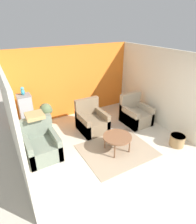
{
  "coord_description": "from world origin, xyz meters",
  "views": [
    {
      "loc": [
        -2.32,
        -2.24,
        3.16
      ],
      "look_at": [
        0.0,
        1.81,
        0.85
      ],
      "focal_mm": 30.0,
      "sensor_mm": 36.0,
      "label": 1
    }
  ],
  "objects_px": {
    "coffee_table": "(117,138)",
    "armchair_right": "(135,115)",
    "wicker_basket": "(177,140)",
    "armchair_left": "(42,146)",
    "parrot": "(23,91)",
    "birdcage": "(27,116)",
    "potted_plant": "(46,112)",
    "armchair_middle": "(92,122)"
  },
  "relations": [
    {
      "from": "armchair_middle",
      "to": "birdcage",
      "type": "distance_m",
      "value": 1.96
    },
    {
      "from": "armchair_right",
      "to": "potted_plant",
      "type": "bearing_deg",
      "value": 155.56
    },
    {
      "from": "armchair_middle",
      "to": "potted_plant",
      "type": "xyz_separation_m",
      "value": [
        -1.16,
        0.9,
        0.25
      ]
    },
    {
      "from": "armchair_left",
      "to": "parrot",
      "type": "xyz_separation_m",
      "value": [
        -0.06,
        1.34,
        1.05
      ]
    },
    {
      "from": "armchair_right",
      "to": "birdcage",
      "type": "relative_size",
      "value": 0.78
    },
    {
      "from": "birdcage",
      "to": "potted_plant",
      "type": "height_order",
      "value": "birdcage"
    },
    {
      "from": "armchair_left",
      "to": "wicker_basket",
      "type": "relative_size",
      "value": 2.36
    },
    {
      "from": "parrot",
      "to": "armchair_right",
      "type": "bearing_deg",
      "value": -19.75
    },
    {
      "from": "coffee_table",
      "to": "parrot",
      "type": "distance_m",
      "value": 2.95
    },
    {
      "from": "birdcage",
      "to": "parrot",
      "type": "distance_m",
      "value": 0.8
    },
    {
      "from": "armchair_right",
      "to": "birdcage",
      "type": "xyz_separation_m",
      "value": [
        -3.24,
        1.16,
        0.25
      ]
    },
    {
      "from": "armchair_middle",
      "to": "potted_plant",
      "type": "relative_size",
      "value": 1.17
    },
    {
      "from": "coffee_table",
      "to": "armchair_right",
      "type": "relative_size",
      "value": 0.78
    },
    {
      "from": "armchair_right",
      "to": "potted_plant",
      "type": "xyz_separation_m",
      "value": [
        -2.66,
        1.21,
        0.25
      ]
    },
    {
      "from": "armchair_middle",
      "to": "parrot",
      "type": "height_order",
      "value": "parrot"
    },
    {
      "from": "birdcage",
      "to": "parrot",
      "type": "bearing_deg",
      "value": 90.0
    },
    {
      "from": "wicker_basket",
      "to": "armchair_left",
      "type": "bearing_deg",
      "value": 156.97
    },
    {
      "from": "armchair_middle",
      "to": "parrot",
      "type": "xyz_separation_m",
      "value": [
        -1.74,
        0.85,
        1.05
      ]
    },
    {
      "from": "parrot",
      "to": "potted_plant",
      "type": "bearing_deg",
      "value": 4.49
    },
    {
      "from": "coffee_table",
      "to": "wicker_basket",
      "type": "bearing_deg",
      "value": -22.19
    },
    {
      "from": "armchair_left",
      "to": "armchair_right",
      "type": "xyz_separation_m",
      "value": [
        3.19,
        0.17,
        0.0
      ]
    },
    {
      "from": "armchair_left",
      "to": "armchair_middle",
      "type": "xyz_separation_m",
      "value": [
        1.69,
        0.49,
        0.0
      ]
    },
    {
      "from": "armchair_left",
      "to": "potted_plant",
      "type": "xyz_separation_m",
      "value": [
        0.52,
        1.38,
        0.25
      ]
    },
    {
      "from": "coffee_table",
      "to": "birdcage",
      "type": "distance_m",
      "value": 2.8
    },
    {
      "from": "coffee_table",
      "to": "armchair_left",
      "type": "distance_m",
      "value": 1.94
    },
    {
      "from": "armchair_middle",
      "to": "wicker_basket",
      "type": "distance_m",
      "value": 2.53
    },
    {
      "from": "coffee_table",
      "to": "armchair_middle",
      "type": "relative_size",
      "value": 0.78
    },
    {
      "from": "armchair_left",
      "to": "parrot",
      "type": "distance_m",
      "value": 1.7
    },
    {
      "from": "armchair_middle",
      "to": "wicker_basket",
      "type": "height_order",
      "value": "armchair_middle"
    },
    {
      "from": "armchair_middle",
      "to": "birdcage",
      "type": "xyz_separation_m",
      "value": [
        -1.74,
        0.85,
        0.25
      ]
    },
    {
      "from": "armchair_left",
      "to": "birdcage",
      "type": "height_order",
      "value": "birdcage"
    },
    {
      "from": "armchair_left",
      "to": "armchair_middle",
      "type": "distance_m",
      "value": 1.76
    },
    {
      "from": "armchair_right",
      "to": "birdcage",
      "type": "height_order",
      "value": "birdcage"
    },
    {
      "from": "wicker_basket",
      "to": "armchair_right",
      "type": "bearing_deg",
      "value": 95.76
    },
    {
      "from": "armchair_left",
      "to": "birdcage",
      "type": "bearing_deg",
      "value": 92.4
    },
    {
      "from": "parrot",
      "to": "armchair_left",
      "type": "bearing_deg",
      "value": -87.6
    },
    {
      "from": "armchair_right",
      "to": "wicker_basket",
      "type": "bearing_deg",
      "value": -84.24
    },
    {
      "from": "parrot",
      "to": "armchair_middle",
      "type": "bearing_deg",
      "value": -26.06
    },
    {
      "from": "coffee_table",
      "to": "armchair_right",
      "type": "distance_m",
      "value": 1.71
    },
    {
      "from": "coffee_table",
      "to": "wicker_basket",
      "type": "distance_m",
      "value": 1.72
    },
    {
      "from": "armchair_left",
      "to": "armchair_right",
      "type": "relative_size",
      "value": 1.0
    },
    {
      "from": "coffee_table",
      "to": "armchair_left",
      "type": "relative_size",
      "value": 0.78
    }
  ]
}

